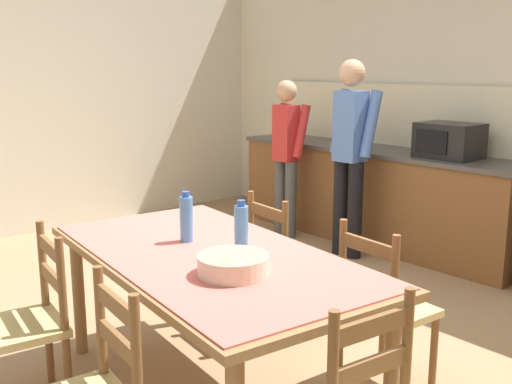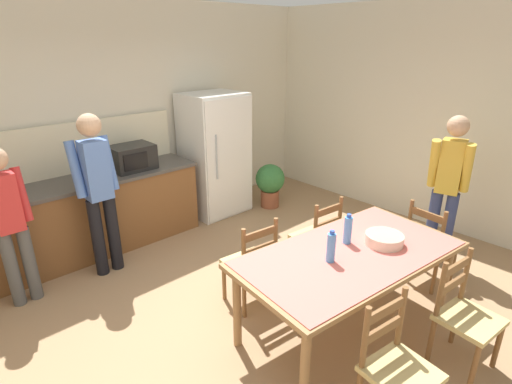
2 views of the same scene
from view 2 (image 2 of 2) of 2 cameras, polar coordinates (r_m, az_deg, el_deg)
ground_plane at (r=3.88m, az=-0.83°, el=-17.61°), size 8.32×8.32×0.00m
wall_back at (r=5.40m, az=-20.48°, el=9.41°), size 6.52×0.12×2.90m
wall_right at (r=5.82m, az=24.00°, el=9.69°), size 0.12×5.20×2.90m
kitchen_counter at (r=5.06m, az=-24.77°, el=-3.79°), size 3.07×0.66×0.92m
counter_splashback at (r=5.11m, az=-27.21°, el=5.10°), size 3.03×0.03×0.60m
refrigerator at (r=5.76m, az=-5.86°, el=5.32°), size 0.83×0.73×1.73m
microwave at (r=5.11m, az=-17.28°, el=4.76°), size 0.50×0.39×0.30m
dining_table at (r=3.45m, az=13.23°, el=-9.45°), size 2.03×1.21×0.78m
bottle_near_centre at (r=3.19m, az=10.68°, el=-7.75°), size 0.07×0.07×0.27m
bottle_off_centre at (r=3.49m, az=12.98°, el=-5.28°), size 0.07×0.07×0.27m
serving_bowl at (r=3.59m, az=17.85°, el=-6.34°), size 0.32×0.32×0.09m
chair_side_near_left at (r=2.95m, az=19.41°, el=-22.61°), size 0.47×0.45×0.91m
chair_side_near_right at (r=3.58m, az=27.67°, el=-15.39°), size 0.46×0.44×0.91m
chair_side_far_right at (r=4.32m, az=8.74°, el=-6.47°), size 0.45×0.44×0.91m
chair_side_far_left at (r=3.82m, az=-0.66°, el=-10.16°), size 0.46×0.44×0.91m
chair_head_end at (r=4.51m, az=23.51°, el=-6.89°), size 0.45×0.47×0.91m
person_at_sink at (r=4.30m, az=-31.77°, el=-3.39°), size 0.39×0.27×1.56m
person_at_counter at (r=4.44m, az=-21.63°, el=0.60°), size 0.44×0.30×1.75m
person_by_table at (r=4.85m, az=25.71°, el=1.20°), size 0.35×0.47×1.68m
potted_plant at (r=6.04m, az=2.02°, el=1.37°), size 0.44×0.44×0.67m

